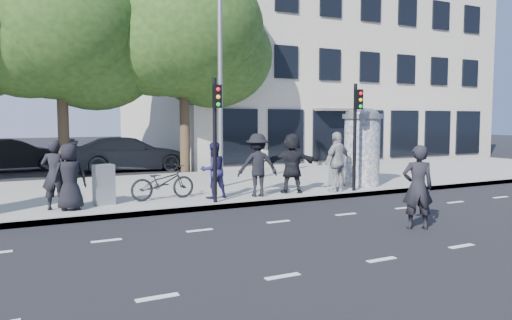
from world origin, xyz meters
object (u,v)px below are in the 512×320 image
traffic_pole_near (216,127)px  car_mid (15,155)px  ped_a (70,177)px  ped_f (292,163)px  man_road (418,187)px  cabinet_right (338,169)px  ped_e (337,162)px  ped_b (55,175)px  car_right (130,154)px  cabinet_left (104,185)px  ad_column_right (362,145)px  street_lamp (221,48)px  bicycle (163,182)px  ped_d (258,165)px  traffic_pole_far (356,126)px  ped_c (213,170)px

traffic_pole_near → car_mid: (-4.60, 13.18, -1.48)m
ped_a → ped_f: 6.49m
traffic_pole_near → car_mid: traffic_pole_near is taller
man_road → cabinet_right: bearing=-80.7°
ped_f → cabinet_right: bearing=-139.7°
ped_a → ped_e: ped_e is taller
ped_b → car_right: 10.90m
cabinet_left → ad_column_right: bearing=-7.9°
cabinet_right → street_lamp: bearing=135.3°
ped_f → bicycle: size_ratio=0.98×
ped_a → man_road: (6.67, -5.10, -0.06)m
bicycle → ped_e: bearing=-106.3°
ad_column_right → car_mid: ad_column_right is taller
ped_b → ped_d: ped_d is taller
ad_column_right → ped_d: bearing=-174.1°
car_mid → traffic_pole_far: bearing=-148.3°
traffic_pole_near → ped_e: (4.20, 0.14, -1.13)m
ped_d → bicycle: (-2.67, 0.72, -0.44)m
car_right → traffic_pole_near: bearing=-177.8°
ped_e → bicycle: size_ratio=1.00×
ped_e → bicycle: (-5.34, 1.04, -0.45)m
traffic_pole_far → man_road: bearing=-112.3°
ped_c → man_road: man_road is taller
ped_e → cabinet_left: size_ratio=1.75×
bicycle → car_mid: car_mid is taller
traffic_pole_far → street_lamp: bearing=140.1°
man_road → ped_c: bearing=-32.8°
man_road → cabinet_left: size_ratio=1.74×
ped_e → ped_a: bearing=-16.9°
ad_column_right → cabinet_left: size_ratio=2.45×
man_road → cabinet_right: 6.10m
ped_d → car_right: ped_d is taller
bicycle → ped_f: bearing=-104.0°
ped_e → cabinet_right: size_ratio=1.64×
traffic_pole_near → ped_f: 3.08m
ad_column_right → car_right: ad_column_right is taller
traffic_pole_far → ped_f: (-2.01, 0.58, -1.15)m
ped_d → bicycle: size_ratio=0.99×
ped_f → cabinet_right: ped_f is taller
ped_c → car_mid: size_ratio=0.36×
bicycle → car_mid: bearing=10.9°
ped_b → cabinet_right: ped_b is taller
traffic_pole_near → ad_column_right: bearing=8.9°
traffic_pole_far → man_road: 4.98m
street_lamp → ped_d: (0.14, -2.38, -3.71)m
bicycle → traffic_pole_far: bearing=-106.5°
traffic_pole_near → cabinet_left: (-2.79, 1.10, -1.54)m
ped_c → ped_f: size_ratio=0.88×
street_lamp → bicycle: size_ratio=4.24×
street_lamp → ped_d: size_ratio=4.29×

